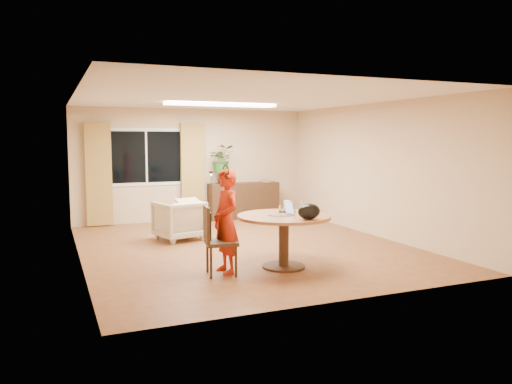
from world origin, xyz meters
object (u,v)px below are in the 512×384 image
(child, at_px, (226,221))
(armchair, at_px, (179,220))
(sideboard, at_px, (244,200))
(dining_table, at_px, (284,226))
(dining_chair, at_px, (221,240))

(child, bearing_deg, armchair, 173.54)
(child, height_order, sideboard, child)
(dining_table, distance_m, dining_chair, 0.99)
(armchair, height_order, sideboard, sideboard)
(armchair, bearing_deg, sideboard, -151.19)
(dining_table, xyz_separation_m, sideboard, (1.16, 4.60, -0.19))
(dining_table, height_order, armchair, dining_table)
(child, distance_m, armchair, 2.62)
(armchair, bearing_deg, dining_chair, 74.25)
(dining_chair, bearing_deg, child, 46.87)
(dining_chair, relative_size, armchair, 1.19)
(armchair, relative_size, sideboard, 0.48)
(dining_table, distance_m, armchair, 2.82)
(sideboard, bearing_deg, child, -114.20)
(dining_chair, bearing_deg, dining_table, 10.13)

